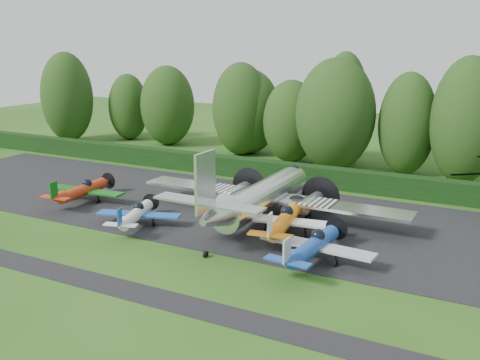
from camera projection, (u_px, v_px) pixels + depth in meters
The scene contains 19 objects.
ground at pixel (165, 251), 36.67m from camera, with size 160.00×160.00×0.00m, color #224C15.
apron at pixel (233, 211), 45.28m from camera, with size 70.00×18.00×0.01m, color black.
taxiway_verge at pixel (106, 285), 31.51m from camera, with size 70.00×2.00×0.00m, color black.
hedgerow at pixel (283, 182), 54.76m from camera, with size 90.00×1.60×2.00m, color black.
transport_plane at pixel (262, 196), 42.24m from camera, with size 23.06×17.68×7.39m.
light_plane_red at pixel (83, 190), 47.32m from camera, with size 7.30×7.67×2.80m.
light_plane_white at pixel (137, 214), 41.08m from camera, with size 6.58×6.92×2.53m.
light_plane_orange at pixel (284, 221), 38.82m from camera, with size 8.04×8.45×3.09m.
light_plane_blue at pixel (313, 246), 34.22m from camera, with size 7.71×8.11×2.96m.
tree_0 at pixel (335, 115), 58.39m from camera, with size 8.71×8.71×12.34m.
tree_1 at pixel (241, 109), 66.59m from camera, with size 7.10×7.10×11.54m.
tree_2 at pixel (167, 106), 73.21m from camera, with size 7.39×7.39×10.86m.
tree_3 at pixel (407, 124), 56.42m from camera, with size 5.99×5.99×10.96m.
tree_4 at pixel (128, 107), 77.39m from camera, with size 5.66×5.66×9.52m.
tree_6 at pixel (466, 121), 52.63m from camera, with size 6.84×6.84×12.71m.
tree_7 at pixel (67, 97), 75.68m from camera, with size 7.20×7.20×12.62m.
tree_9 at pixel (291, 121), 62.71m from camera, with size 6.62×6.62×9.70m.
tree_10 at pixel (344, 108), 62.37m from camera, with size 5.54×5.54×12.91m.
tree_11 at pixel (249, 112), 67.48m from camera, with size 7.92×7.92×10.69m.
Camera 1 is at (20.28, -28.13, 13.89)m, focal length 40.00 mm.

